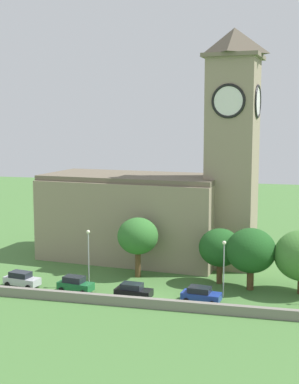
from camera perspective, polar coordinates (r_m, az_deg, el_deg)
ground_plane at (r=75.31m, az=2.90°, el=-7.67°), size 200.00×200.00×0.00m
church at (r=76.44m, az=0.76°, el=-0.86°), size 31.40×15.20×31.75m
quay_barrier at (r=58.53m, az=-0.47°, el=-11.64°), size 47.56×0.70×1.07m
car_silver at (r=67.04m, az=-13.38°, el=-8.97°), size 4.62×2.64×1.85m
car_green at (r=63.82m, az=-7.86°, el=-9.66°), size 4.34×2.53×1.92m
car_black at (r=61.27m, az=-1.74°, el=-10.41°), size 4.28×2.37×1.74m
car_blue at (r=60.31m, az=5.45°, el=-10.75°), size 4.46×2.63×1.72m
streetlamp_west_mid at (r=64.51m, az=-6.48°, el=-6.03°), size 0.44×0.44×6.99m
streetlamp_central at (r=61.18m, az=7.88°, el=-7.08°), size 0.44×0.44×6.52m
tree_riverside_west at (r=68.24m, az=-1.24°, el=-4.71°), size 5.18×5.18×7.66m
tree_riverside_east at (r=66.34m, az=7.47°, el=-5.86°), size 5.15×5.15×6.80m
tree_churchyard at (r=64.42m, az=10.68°, el=-6.12°), size 5.83×5.83×7.34m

